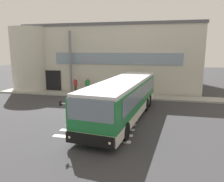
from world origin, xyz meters
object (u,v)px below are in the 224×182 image
bus_main_foreground (123,99)px  entry_support_column (70,62)px  passenger_near_column (75,85)px  passenger_by_doorway (87,84)px

bus_main_foreground → entry_support_column: bearing=133.4°
bus_main_foreground → passenger_near_column: bus_main_foreground is taller
entry_support_column → bus_main_foreground: (7.01, -7.42, -2.09)m
passenger_near_column → passenger_by_doorway: 1.25m
passenger_near_column → bus_main_foreground: bearing=-46.9°
passenger_near_column → passenger_by_doorway: bearing=16.4°
bus_main_foreground → passenger_by_doorway: bearing=125.6°
entry_support_column → passenger_near_column: entry_support_column is taller
entry_support_column → passenger_by_doorway: 3.08m
bus_main_foreground → passenger_by_doorway: (-5.01, 7.00, -0.22)m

